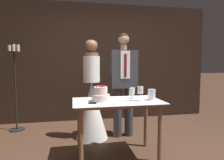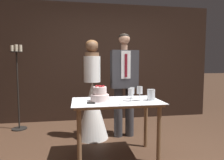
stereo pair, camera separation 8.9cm
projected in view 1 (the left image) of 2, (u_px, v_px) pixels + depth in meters
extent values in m
cube|color=black|center=(102.00, 62.00, 4.56)|extent=(5.01, 0.12, 2.60)
cylinder|color=brown|center=(81.00, 140.00, 2.38)|extent=(0.06, 0.06, 0.74)
cylinder|color=brown|center=(160.00, 134.00, 2.58)|extent=(0.06, 0.06, 0.74)
cylinder|color=brown|center=(79.00, 127.00, 2.88)|extent=(0.06, 0.06, 0.74)
cylinder|color=brown|center=(146.00, 123.00, 3.08)|extent=(0.06, 0.06, 0.74)
cube|color=brown|center=(117.00, 102.00, 2.70)|extent=(1.13, 0.63, 0.03)
cube|color=white|center=(117.00, 101.00, 2.69)|extent=(1.19, 0.69, 0.01)
cylinder|color=beige|center=(101.00, 98.00, 2.65)|extent=(0.24, 0.24, 0.09)
cylinder|color=beige|center=(101.00, 91.00, 2.65)|extent=(0.18, 0.18, 0.10)
sphere|color=red|center=(104.00, 86.00, 2.65)|extent=(0.02, 0.02, 0.02)
sphere|color=red|center=(101.00, 86.00, 2.66)|extent=(0.02, 0.02, 0.02)
sphere|color=red|center=(99.00, 86.00, 2.67)|extent=(0.02, 0.02, 0.02)
sphere|color=red|center=(97.00, 86.00, 2.66)|extent=(0.02, 0.02, 0.02)
sphere|color=red|center=(97.00, 86.00, 2.62)|extent=(0.02, 0.02, 0.02)
sphere|color=red|center=(101.00, 86.00, 2.60)|extent=(0.02, 0.02, 0.02)
sphere|color=red|center=(103.00, 86.00, 2.61)|extent=(0.02, 0.02, 0.02)
cube|color=silver|center=(110.00, 104.00, 2.46)|extent=(0.32, 0.11, 0.00)
cylinder|color=black|center=(92.00, 103.00, 2.47)|extent=(0.10, 0.05, 0.02)
cylinder|color=silver|center=(132.00, 101.00, 2.66)|extent=(0.07, 0.07, 0.00)
cylinder|color=silver|center=(132.00, 98.00, 2.66)|extent=(0.01, 0.01, 0.07)
cylinder|color=silver|center=(132.00, 92.00, 2.65)|extent=(0.07, 0.07, 0.10)
cylinder|color=silver|center=(140.00, 100.00, 2.70)|extent=(0.07, 0.07, 0.00)
cylinder|color=silver|center=(140.00, 97.00, 2.70)|extent=(0.01, 0.01, 0.09)
cylinder|color=silver|center=(140.00, 90.00, 2.69)|extent=(0.08, 0.08, 0.10)
cylinder|color=silver|center=(132.00, 98.00, 2.86)|extent=(0.06, 0.06, 0.00)
cylinder|color=silver|center=(132.00, 96.00, 2.85)|extent=(0.01, 0.01, 0.07)
cylinder|color=silver|center=(132.00, 90.00, 2.85)|extent=(0.07, 0.07, 0.09)
cylinder|color=maroon|center=(132.00, 92.00, 2.85)|extent=(0.06, 0.06, 0.04)
cylinder|color=silver|center=(152.00, 95.00, 2.72)|extent=(0.10, 0.10, 0.15)
cylinder|color=beige|center=(152.00, 98.00, 2.72)|extent=(0.05, 0.05, 0.07)
sphere|color=#F9CC4C|center=(152.00, 94.00, 2.72)|extent=(0.02, 0.02, 0.02)
cone|color=white|center=(92.00, 110.00, 3.40)|extent=(0.54, 0.54, 0.97)
cylinder|color=white|center=(91.00, 69.00, 3.34)|extent=(0.28, 0.28, 0.43)
cylinder|color=brown|center=(91.00, 54.00, 3.32)|extent=(0.24, 0.24, 0.06)
sphere|color=brown|center=(91.00, 46.00, 3.31)|extent=(0.21, 0.21, 0.21)
ellipsoid|color=brown|center=(91.00, 45.00, 3.32)|extent=(0.21, 0.21, 0.16)
cylinder|color=#38383D|center=(118.00, 112.00, 3.50)|extent=(0.15, 0.15, 0.86)
cylinder|color=#38383D|center=(129.00, 112.00, 3.53)|extent=(0.15, 0.15, 0.86)
cube|color=#38383D|center=(123.00, 69.00, 3.45)|extent=(0.46, 0.24, 0.65)
cube|color=white|center=(125.00, 65.00, 3.32)|extent=(0.16, 0.01, 0.46)
cube|color=maroon|center=(125.00, 66.00, 3.32)|extent=(0.04, 0.01, 0.39)
cylinder|color=tan|center=(124.00, 48.00, 3.42)|extent=(0.11, 0.11, 0.10)
sphere|color=tan|center=(124.00, 39.00, 3.41)|extent=(0.19, 0.19, 0.19)
ellipsoid|color=black|center=(123.00, 37.00, 3.41)|extent=(0.19, 0.19, 0.12)
cylinder|color=black|center=(17.00, 130.00, 3.85)|extent=(0.28, 0.28, 0.02)
cylinder|color=black|center=(15.00, 91.00, 3.78)|extent=(0.03, 0.03, 1.47)
cylinder|color=black|center=(14.00, 52.00, 3.72)|extent=(0.22, 0.22, 0.01)
cylinder|color=beige|center=(9.00, 48.00, 3.70)|extent=(0.06, 0.06, 0.12)
cylinder|color=beige|center=(14.00, 48.00, 3.71)|extent=(0.06, 0.06, 0.13)
cylinder|color=beige|center=(18.00, 48.00, 3.73)|extent=(0.06, 0.06, 0.13)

